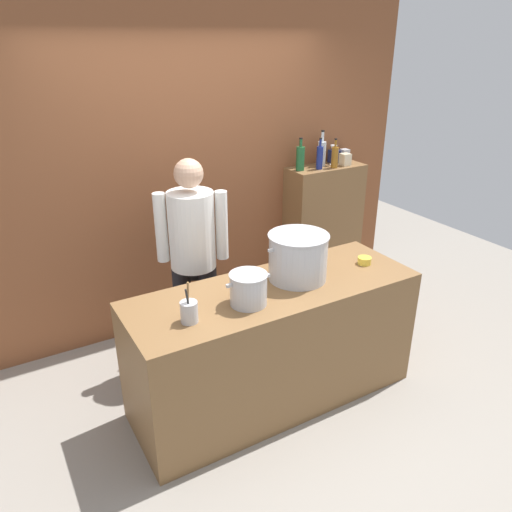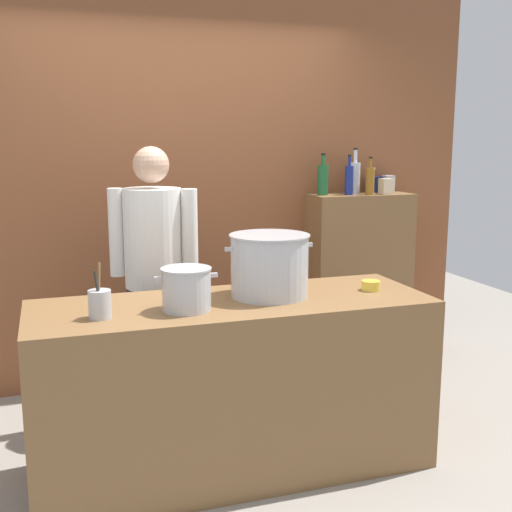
{
  "view_description": "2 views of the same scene",
  "coord_description": "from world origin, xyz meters",
  "views": [
    {
      "loc": [
        -1.58,
        -2.45,
        2.43
      ],
      "look_at": [
        0.06,
        0.35,
        0.98
      ],
      "focal_mm": 34.64,
      "sensor_mm": 36.0,
      "label": 1
    },
    {
      "loc": [
        -0.86,
        -2.97,
        1.71
      ],
      "look_at": [
        0.23,
        0.34,
        1.06
      ],
      "focal_mm": 44.54,
      "sensor_mm": 36.0,
      "label": 2
    }
  ],
  "objects": [
    {
      "name": "utensil_crock",
      "position": [
        -0.66,
        -0.11,
        0.97
      ],
      "size": [
        0.1,
        0.1,
        0.26
      ],
      "color": "#B7BABF",
      "rests_on": "prep_counter"
    },
    {
      "name": "stockpot_large",
      "position": [
        0.21,
        0.04,
        1.06
      ],
      "size": [
        0.47,
        0.41,
        0.32
      ],
      "color": "#B7BABF",
      "rests_on": "prep_counter"
    },
    {
      "name": "ground_plane",
      "position": [
        0.0,
        0.0,
        0.0
      ],
      "size": [
        8.0,
        8.0,
        0.0
      ],
      "primitive_type": "plane",
      "color": "gray"
    },
    {
      "name": "wine_bottle_cobalt",
      "position": [
        1.2,
        1.14,
        1.41
      ],
      "size": [
        0.06,
        0.06,
        0.29
      ],
      "color": "navy",
      "rests_on": "bar_cabinet"
    },
    {
      "name": "spice_tin_silver",
      "position": [
        1.57,
        1.23,
        1.37
      ],
      "size": [
        0.07,
        0.07,
        0.13
      ],
      "primitive_type": "cube",
      "color": "#B2B2B7",
      "rests_on": "bar_cabinet"
    },
    {
      "name": "brick_back_panel",
      "position": [
        0.0,
        1.4,
        1.5
      ],
      "size": [
        4.4,
        0.1,
        3.0
      ],
      "primitive_type": "cube",
      "color": "brown",
      "rests_on": "ground_plane"
    },
    {
      "name": "wine_bottle_green",
      "position": [
        1.02,
        1.19,
        1.42
      ],
      "size": [
        0.08,
        0.08,
        0.3
      ],
      "color": "#1E592D",
      "rests_on": "bar_cabinet"
    },
    {
      "name": "wine_glass_tall",
      "position": [
        1.41,
        1.2,
        1.44
      ],
      "size": [
        0.06,
        0.06,
        0.19
      ],
      "color": "silver",
      "rests_on": "bar_cabinet"
    },
    {
      "name": "prep_counter",
      "position": [
        0.0,
        0.0,
        0.45
      ],
      "size": [
        2.01,
        0.7,
        0.9
      ],
      "primitive_type": "cube",
      "color": "brown",
      "rests_on": "ground_plane"
    },
    {
      "name": "wine_bottle_clear",
      "position": [
        1.29,
        1.23,
        1.43
      ],
      "size": [
        0.08,
        0.08,
        0.33
      ],
      "color": "silver",
      "rests_on": "bar_cabinet"
    },
    {
      "name": "spice_tin_cream",
      "position": [
        1.5,
        1.13,
        1.36
      ],
      "size": [
        0.09,
        0.09,
        0.11
      ],
      "primitive_type": "cube",
      "color": "beige",
      "rests_on": "bar_cabinet"
    },
    {
      "name": "stockpot_small",
      "position": [
        -0.26,
        -0.1,
        1.0
      ],
      "size": [
        0.3,
        0.24,
        0.21
      ],
      "color": "#B7BABF",
      "rests_on": "prep_counter"
    },
    {
      "name": "bar_cabinet",
      "position": [
        1.32,
        1.19,
        0.65
      ],
      "size": [
        0.76,
        0.32,
        1.3
      ],
      "primitive_type": "cube",
      "color": "brown",
      "rests_on": "ground_plane"
    },
    {
      "name": "wine_bottle_amber",
      "position": [
        1.35,
        1.11,
        1.41
      ],
      "size": [
        0.06,
        0.06,
        0.27
      ],
      "color": "#8C5919",
      "rests_on": "bar_cabinet"
    },
    {
      "name": "butter_jar",
      "position": [
        0.77,
        -0.01,
        0.93
      ],
      "size": [
        0.1,
        0.1,
        0.05
      ],
      "primitive_type": "cylinder",
      "color": "yellow",
      "rests_on": "prep_counter"
    },
    {
      "name": "chef",
      "position": [
        -0.28,
        0.7,
        0.96
      ],
      "size": [
        0.49,
        0.4,
        1.66
      ],
      "rotation": [
        0.0,
        0.0,
        2.72
      ],
      "color": "black",
      "rests_on": "ground_plane"
    },
    {
      "name": "spice_tin_navy",
      "position": [
        1.48,
        1.27,
        1.36
      ],
      "size": [
        0.09,
        0.09,
        0.12
      ],
      "primitive_type": "cube",
      "color": "navy",
      "rests_on": "bar_cabinet"
    }
  ]
}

